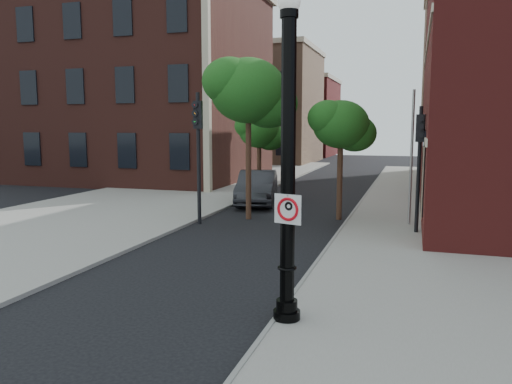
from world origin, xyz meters
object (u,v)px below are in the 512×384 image
(parked_car, at_px, (257,187))
(traffic_signal_right, at_px, (420,149))
(no_parking_sign, at_px, (288,209))
(lamppost, at_px, (288,177))
(traffic_signal_left, at_px, (198,136))

(parked_car, bearing_deg, traffic_signal_right, -46.50)
(no_parking_sign, distance_m, traffic_signal_right, 10.09)
(lamppost, distance_m, no_parking_sign, 0.63)
(no_parking_sign, bearing_deg, traffic_signal_left, 138.00)
(lamppost, distance_m, traffic_signal_left, 10.98)
(parked_car, xyz_separation_m, traffic_signal_left, (-0.67, -5.83, 2.75))
(traffic_signal_left, xyz_separation_m, traffic_signal_right, (8.56, 0.43, -0.42))
(no_parking_sign, bearing_deg, lamppost, 120.20)
(traffic_signal_right, bearing_deg, parked_car, 153.04)
(lamppost, relative_size, traffic_signal_left, 1.22)
(lamppost, xyz_separation_m, no_parking_sign, (0.04, -0.16, -0.61))
(lamppost, bearing_deg, no_parking_sign, -74.64)
(no_parking_sign, xyz_separation_m, traffic_signal_left, (-6.08, 9.31, 1.19))
(lamppost, bearing_deg, parked_car, 109.71)
(parked_car, distance_m, traffic_signal_left, 6.48)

